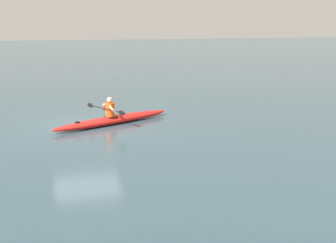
{
  "coord_description": "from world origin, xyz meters",
  "views": [
    {
      "loc": [
        1.31,
        16.75,
        3.77
      ],
      "look_at": [
        -1.57,
        6.07,
        1.33
      ],
      "focal_mm": 48.66,
      "sensor_mm": 36.0,
      "label": 1
    }
  ],
  "objects": [
    {
      "name": "ground_plane",
      "position": [
        0.0,
        0.0,
        0.0
      ],
      "size": [
        160.0,
        160.0,
        0.0
      ],
      "primitive_type": "plane",
      "color": "#334C56"
    },
    {
      "name": "kayaker",
      "position": [
        -0.89,
        0.22,
        0.62
      ],
      "size": [
        1.14,
        2.16,
        0.72
      ],
      "color": "#E04C14",
      "rests_on": "kayak"
    },
    {
      "name": "kayak",
      "position": [
        -1.03,
        0.14,
        0.16
      ],
      "size": [
        4.83,
        2.88,
        0.31
      ],
      "color": "red",
      "rests_on": "ground"
    }
  ]
}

